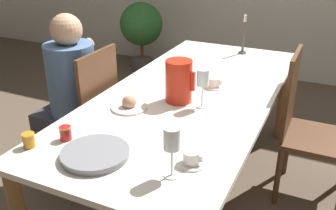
{
  "coord_description": "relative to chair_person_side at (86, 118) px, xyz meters",
  "views": [
    {
      "loc": [
        0.74,
        -1.91,
        1.59
      ],
      "look_at": [
        0.0,
        -0.32,
        0.78
      ],
      "focal_mm": 40.0,
      "sensor_mm": 36.0,
      "label": 1
    }
  ],
  "objects": [
    {
      "name": "ground_plane",
      "position": [
        0.65,
        0.17,
        -0.5
      ],
      "size": [
        20.0,
        20.0,
        0.0
      ],
      "primitive_type": "plane",
      "color": "brown"
    },
    {
      "name": "dining_table",
      "position": [
        0.65,
        0.17,
        0.15
      ],
      "size": [
        0.95,
        2.14,
        0.73
      ],
      "color": "silver",
      "rests_on": "ground_plane"
    },
    {
      "name": "chair_person_side",
      "position": [
        0.0,
        0.0,
        0.0
      ],
      "size": [
        0.42,
        0.42,
        0.96
      ],
      "rotation": [
        0.0,
        0.0,
        1.57
      ],
      "color": "#51331E",
      "rests_on": "ground_plane"
    },
    {
      "name": "chair_opposite",
      "position": [
        1.31,
        0.48,
        0.0
      ],
      "size": [
        0.42,
        0.42,
        0.96
      ],
      "rotation": [
        0.0,
        0.0,
        -1.57
      ],
      "color": "#51331E",
      "rests_on": "ground_plane"
    },
    {
      "name": "person_seated",
      "position": [
        -0.09,
        -0.02,
        0.19
      ],
      "size": [
        0.39,
        0.41,
        1.17
      ],
      "rotation": [
        0.0,
        0.0,
        1.57
      ],
      "color": "#33333D",
      "rests_on": "ground_plane"
    },
    {
      "name": "red_pitcher",
      "position": [
        0.64,
        0.03,
        0.35
      ],
      "size": [
        0.17,
        0.15,
        0.24
      ],
      "color": "red",
      "rests_on": "dining_table"
    },
    {
      "name": "wine_glass_water",
      "position": [
        0.78,
        0.01,
        0.39
      ],
      "size": [
        0.07,
        0.07,
        0.22
      ],
      "color": "white",
      "rests_on": "dining_table"
    },
    {
      "name": "wine_glass_juice",
      "position": [
        0.9,
        -0.64,
        0.39
      ],
      "size": [
        0.07,
        0.07,
        0.21
      ],
      "color": "white",
      "rests_on": "dining_table"
    },
    {
      "name": "teacup_near_person",
      "position": [
        0.94,
        -0.53,
        0.26
      ],
      "size": [
        0.12,
        0.12,
        0.06
      ],
      "color": "silver",
      "rests_on": "dining_table"
    },
    {
      "name": "teacup_across",
      "position": [
        0.75,
        0.3,
        0.26
      ],
      "size": [
        0.12,
        0.12,
        0.06
      ],
      "color": "silver",
      "rests_on": "dining_table"
    },
    {
      "name": "serving_tray",
      "position": [
        0.55,
        -0.65,
        0.25
      ],
      "size": [
        0.29,
        0.29,
        0.03
      ],
      "color": "gray",
      "rests_on": "dining_table"
    },
    {
      "name": "bread_plate",
      "position": [
        0.44,
        -0.18,
        0.25
      ],
      "size": [
        0.19,
        0.19,
        0.08
      ],
      "color": "silver",
      "rests_on": "dining_table"
    },
    {
      "name": "jam_jar_amber",
      "position": [
        0.24,
        -0.71,
        0.27
      ],
      "size": [
        0.06,
        0.06,
        0.07
      ],
      "color": "#C67A1E",
      "rests_on": "dining_table"
    },
    {
      "name": "jam_jar_red",
      "position": [
        0.34,
        -0.59,
        0.27
      ],
      "size": [
        0.06,
        0.06,
        0.07
      ],
      "color": "#A81E1E",
      "rests_on": "dining_table"
    },
    {
      "name": "candlestick_tall",
      "position": [
        0.73,
        1.07,
        0.35
      ],
      "size": [
        0.06,
        0.06,
        0.3
      ],
      "color": "#4C4238",
      "rests_on": "dining_table"
    },
    {
      "name": "potted_plant",
      "position": [
        -0.76,
        2.14,
        0.07
      ],
      "size": [
        0.51,
        0.51,
        0.86
      ],
      "color": "#4C4742",
      "rests_on": "ground_plane"
    }
  ]
}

